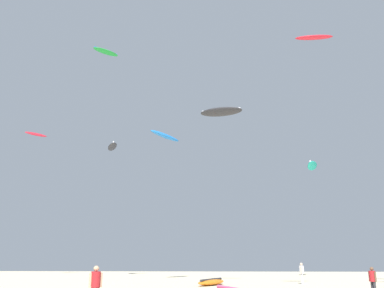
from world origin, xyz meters
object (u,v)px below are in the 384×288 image
object	(u,v)px
kite_aloft_0	(221,112)
kite_aloft_5	(36,134)
person_midground	(302,272)
kite_aloft_1	(106,52)
kite_aloft_6	(165,136)
kite_aloft_8	(314,37)
kite_aloft_7	(112,147)
kite_aloft_3	(312,166)
kite_grounded_mid	(211,282)
person_left	(373,279)
person_foreground	(95,284)

from	to	relation	value
kite_aloft_0	kite_aloft_5	distance (m)	27.99
person_midground	kite_aloft_1	size ratio (longest dim) A/B	0.63
kite_aloft_6	kite_aloft_8	world-z (taller)	kite_aloft_8
person_midground	kite_aloft_7	bearing A→B (deg)	-10.34
kite_aloft_3	kite_aloft_6	xyz separation A→B (m)	(-16.14, -8.85, 1.28)
kite_aloft_1	kite_aloft_5	xyz separation A→B (m)	(-11.05, 9.23, -6.50)
person_midground	kite_grounded_mid	size ratio (longest dim) A/B	0.39
person_midground	kite_aloft_1	world-z (taller)	kite_aloft_1
person_midground	kite_aloft_3	bearing A→B (deg)	-92.73
person_left	kite_aloft_0	xyz separation A→B (m)	(-8.40, 9.18, 13.70)
person_midground	kite_aloft_0	world-z (taller)	kite_aloft_0
person_foreground	kite_aloft_6	distance (m)	24.19
kite_grounded_mid	kite_aloft_1	size ratio (longest dim) A/B	1.61
kite_aloft_3	kite_aloft_8	bearing A→B (deg)	-101.13
kite_grounded_mid	kite_aloft_3	xyz separation A→B (m)	(11.72, 12.64, 12.20)
kite_aloft_0	kite_aloft_3	distance (m)	17.02
kite_aloft_1	kite_aloft_6	world-z (taller)	kite_aloft_1
person_foreground	kite_aloft_5	world-z (taller)	kite_aloft_5
kite_aloft_0	kite_aloft_6	distance (m)	6.98
kite_aloft_6	kite_aloft_8	size ratio (longest dim) A/B	1.67
kite_aloft_1	person_foreground	bearing A→B (deg)	-73.73
person_left	kite_aloft_5	world-z (taller)	kite_aloft_5
kite_aloft_3	kite_aloft_7	bearing A→B (deg)	179.74
person_foreground	person_midground	bearing A→B (deg)	-69.80
person_midground	person_left	size ratio (longest dim) A/B	1.07
kite_aloft_1	kite_aloft_3	xyz separation A→B (m)	(23.03, 7.23, -11.46)
person_left	kite_aloft_3	distance (m)	25.17
kite_aloft_0	kite_aloft_7	world-z (taller)	kite_aloft_7
kite_grounded_mid	kite_aloft_3	size ratio (longest dim) A/B	1.06
person_foreground	kite_aloft_0	size ratio (longest dim) A/B	0.46
person_midground	kite_aloft_6	size ratio (longest dim) A/B	0.40
kite_aloft_7	kite_aloft_5	bearing A→B (deg)	169.76
person_midground	kite_aloft_6	xyz separation A→B (m)	(-12.10, 1.70, 12.72)
person_foreground	kite_aloft_7	size ratio (longest dim) A/B	0.46
kite_aloft_0	kite_aloft_3	xyz separation A→B (m)	(10.66, 13.08, -2.20)
kite_aloft_7	kite_aloft_8	size ratio (longest dim) A/B	1.47
kite_grounded_mid	kite_aloft_1	bearing A→B (deg)	154.43
person_left	kite_aloft_8	bearing A→B (deg)	-54.08
kite_grounded_mid	kite_aloft_8	distance (m)	20.42
kite_grounded_mid	kite_aloft_6	xyz separation A→B (m)	(-4.42, 3.79, 13.48)
kite_aloft_3	kite_aloft_6	distance (m)	18.45
person_left	kite_grounded_mid	size ratio (longest dim) A/B	0.36
person_midground	kite_aloft_3	xyz separation A→B (m)	(4.04, 10.55, 11.44)
person_foreground	person_midground	xyz separation A→B (m)	(12.51, 18.90, -0.04)
kite_aloft_6	kite_aloft_8	bearing A→B (deg)	-46.16
person_midground	kite_aloft_5	distance (m)	36.46
kite_aloft_5	kite_aloft_6	bearing A→B (deg)	-31.16
kite_aloft_8	kite_aloft_6	bearing A→B (deg)	133.84
kite_aloft_1	kite_aloft_5	distance (m)	15.80
kite_aloft_6	kite_aloft_8	distance (m)	17.59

